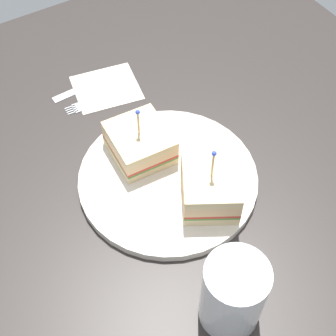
# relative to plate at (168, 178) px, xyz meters

# --- Properties ---
(ground_plane) EXTENTS (1.02, 1.02, 0.02)m
(ground_plane) POSITION_rel_plate_xyz_m (0.00, 0.00, -0.02)
(ground_plane) COLOR #2D2826
(plate) EXTENTS (0.27, 0.27, 0.01)m
(plate) POSITION_rel_plate_xyz_m (0.00, 0.00, 0.00)
(plate) COLOR silver
(plate) RESTS_ON ground_plane
(sandwich_half_front) EXTENTS (0.12, 0.12, 0.11)m
(sandwich_half_front) POSITION_rel_plate_xyz_m (0.03, -0.07, 0.04)
(sandwich_half_front) COLOR beige
(sandwich_half_front) RESTS_ON plate
(sandwich_half_back) EXTENTS (0.09, 0.10, 0.10)m
(sandwich_half_back) POSITION_rel_plate_xyz_m (-0.01, 0.06, 0.03)
(sandwich_half_back) COLOR beige
(sandwich_half_back) RESTS_ON plate
(drink_glass) EXTENTS (0.08, 0.08, 0.12)m
(drink_glass) POSITION_rel_plate_xyz_m (-0.04, -0.22, 0.04)
(drink_glass) COLOR silver
(drink_glass) RESTS_ON ground_plane
(napkin) EXTENTS (0.13, 0.12, 0.00)m
(napkin) POSITION_rel_plate_xyz_m (0.01, 0.23, -0.01)
(napkin) COLOR beige
(napkin) RESTS_ON ground_plane
(fork) EXTENTS (0.12, 0.02, 0.00)m
(fork) POSITION_rel_plate_xyz_m (-0.03, 0.21, -0.00)
(fork) COLOR silver
(fork) RESTS_ON ground_plane
(knife) EXTENTS (0.14, 0.02, 0.00)m
(knife) POSITION_rel_plate_xyz_m (-0.02, 0.26, -0.00)
(knife) COLOR silver
(knife) RESTS_ON ground_plane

